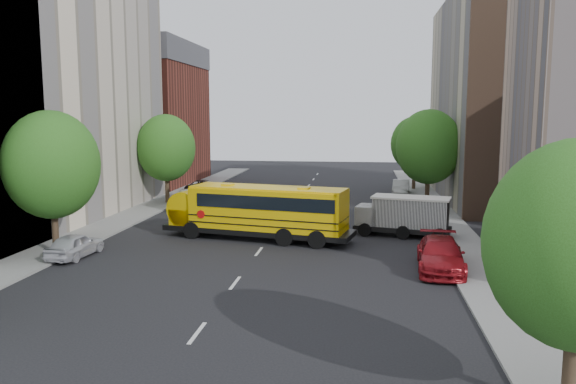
% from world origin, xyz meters
% --- Properties ---
extents(ground, '(120.00, 120.00, 0.00)m').
position_xyz_m(ground, '(0.00, 0.00, 0.00)').
color(ground, black).
rests_on(ground, ground).
extents(sidewalk_left, '(3.00, 80.00, 0.12)m').
position_xyz_m(sidewalk_left, '(-11.50, 5.00, 0.06)').
color(sidewalk_left, slate).
rests_on(sidewalk_left, ground).
extents(sidewalk_right, '(3.00, 80.00, 0.12)m').
position_xyz_m(sidewalk_right, '(11.50, 5.00, 0.06)').
color(sidewalk_right, slate).
rests_on(sidewalk_right, ground).
extents(lane_markings, '(0.15, 64.00, 0.01)m').
position_xyz_m(lane_markings, '(0.00, 10.00, 0.01)').
color(lane_markings, silver).
rests_on(lane_markings, ground).
extents(building_left_cream, '(10.00, 26.00, 20.00)m').
position_xyz_m(building_left_cream, '(-18.00, 6.00, 10.00)').
color(building_left_cream, beige).
rests_on(building_left_cream, ground).
extents(building_left_redbrick, '(10.00, 15.00, 13.00)m').
position_xyz_m(building_left_redbrick, '(-18.00, 28.00, 6.50)').
color(building_left_redbrick, maroon).
rests_on(building_left_redbrick, ground).
extents(building_right_far, '(10.00, 22.00, 18.00)m').
position_xyz_m(building_right_far, '(18.00, 20.00, 9.00)').
color(building_right_far, tan).
rests_on(building_right_far, ground).
extents(building_right_sidewall, '(10.10, 0.30, 18.00)m').
position_xyz_m(building_right_sidewall, '(18.00, 9.00, 9.00)').
color(building_right_sidewall, brown).
rests_on(building_right_sidewall, ground).
extents(street_tree_1, '(5.12, 5.12, 7.90)m').
position_xyz_m(street_tree_1, '(-11.00, -4.00, 4.95)').
color(street_tree_1, '#38281C').
rests_on(street_tree_1, ground).
extents(street_tree_2, '(4.99, 4.99, 7.71)m').
position_xyz_m(street_tree_2, '(-11.00, 14.00, 4.83)').
color(street_tree_2, '#38281C').
rests_on(street_tree_2, ground).
extents(street_tree_4, '(5.25, 5.25, 8.10)m').
position_xyz_m(street_tree_4, '(11.00, 14.00, 5.08)').
color(street_tree_4, '#38281C').
rests_on(street_tree_4, ground).
extents(street_tree_5, '(4.86, 4.86, 7.51)m').
position_xyz_m(street_tree_5, '(11.00, 26.00, 4.70)').
color(street_tree_5, '#38281C').
rests_on(street_tree_5, ground).
extents(school_bus, '(12.21, 5.06, 3.36)m').
position_xyz_m(school_bus, '(-0.76, 1.23, 1.88)').
color(school_bus, black).
rests_on(school_bus, ground).
extents(safari_truck, '(6.25, 3.39, 2.54)m').
position_xyz_m(safari_truck, '(8.35, 3.29, 1.35)').
color(safari_truck, black).
rests_on(safari_truck, ground).
extents(parked_car_0, '(1.83, 4.04, 1.34)m').
position_xyz_m(parked_car_0, '(-9.60, -4.54, 0.67)').
color(parked_car_0, silver).
rests_on(parked_car_0, ground).
extents(parked_car_1, '(1.76, 4.19, 1.35)m').
position_xyz_m(parked_car_1, '(-8.80, 13.83, 0.67)').
color(parked_car_1, silver).
rests_on(parked_car_1, ground).
extents(parked_car_2, '(2.69, 5.12, 1.37)m').
position_xyz_m(parked_car_2, '(-9.60, 20.35, 0.69)').
color(parked_car_2, black).
rests_on(parked_car_2, ground).
extents(parked_car_3, '(2.59, 5.57, 1.57)m').
position_xyz_m(parked_car_3, '(9.60, -4.58, 0.79)').
color(parked_car_3, maroon).
rests_on(parked_car_3, ground).
extents(parked_car_4, '(1.92, 4.35, 1.45)m').
position_xyz_m(parked_car_4, '(9.60, 12.07, 0.73)').
color(parked_car_4, '#333E5A').
rests_on(parked_car_4, ground).
extents(parked_car_5, '(1.94, 4.48, 1.44)m').
position_xyz_m(parked_car_5, '(9.45, 22.05, 0.72)').
color(parked_car_5, gray).
rests_on(parked_car_5, ground).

